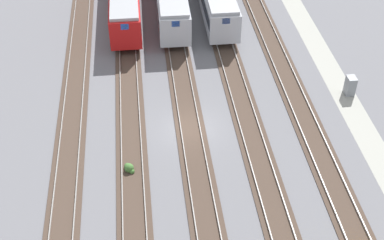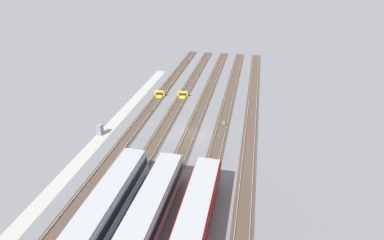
# 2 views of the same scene
# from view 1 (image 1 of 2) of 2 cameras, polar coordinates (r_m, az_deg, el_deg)

# --- Properties ---
(ground_plane) EXTENTS (400.00, 400.00, 0.00)m
(ground_plane) POSITION_cam_1_polar(r_m,az_deg,el_deg) (40.19, -0.20, -0.87)
(ground_plane) COLOR slate
(service_walkway) EXTENTS (54.00, 2.00, 0.01)m
(service_walkway) POSITION_cam_1_polar(r_m,az_deg,el_deg) (43.21, 17.05, 0.42)
(service_walkway) COLOR #9E9E93
(service_walkway) RESTS_ON ground
(rail_track_nearest) EXTENTS (90.00, 2.23, 0.21)m
(rail_track_nearest) POSITION_cam_1_polar(r_m,az_deg,el_deg) (41.84, 11.99, 0.09)
(rail_track_nearest) COLOR #47382D
(rail_track_nearest) RESTS_ON ground
(rail_track_near_inner) EXTENTS (90.00, 2.23, 0.21)m
(rail_track_near_inner) POSITION_cam_1_polar(r_m,az_deg,el_deg) (40.77, 6.02, -0.36)
(rail_track_near_inner) COLOR #47382D
(rail_track_near_inner) RESTS_ON ground
(rail_track_middle) EXTENTS (90.00, 2.24, 0.21)m
(rail_track_middle) POSITION_cam_1_polar(r_m,az_deg,el_deg) (40.16, -0.20, -0.83)
(rail_track_middle) COLOR #47382D
(rail_track_middle) RESTS_ON ground
(rail_track_far_inner) EXTENTS (90.00, 2.23, 0.21)m
(rail_track_far_inner) POSITION_cam_1_polar(r_m,az_deg,el_deg) (40.04, -6.53, -1.29)
(rail_track_far_inner) COLOR #47382D
(rail_track_far_inner) RESTS_ON ground
(rail_track_farthest) EXTENTS (90.00, 2.23, 0.21)m
(rail_track_farthest) POSITION_cam_1_polar(r_m,az_deg,el_deg) (40.40, -12.83, -1.73)
(rail_track_farthest) COLOR #47382D
(rail_track_farthest) RESTS_ON ground
(electrical_cabinet) EXTENTS (0.90, 0.73, 1.60)m
(electrical_cabinet) POSITION_cam_1_polar(r_m,az_deg,el_deg) (44.97, 16.53, 3.54)
(electrical_cabinet) COLOR gray
(electrical_cabinet) RESTS_ON ground
(weed_clump) EXTENTS (0.92, 0.70, 0.64)m
(weed_clump) POSITION_cam_1_polar(r_m,az_deg,el_deg) (36.96, -6.73, -5.11)
(weed_clump) COLOR #427033
(weed_clump) RESTS_ON ground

